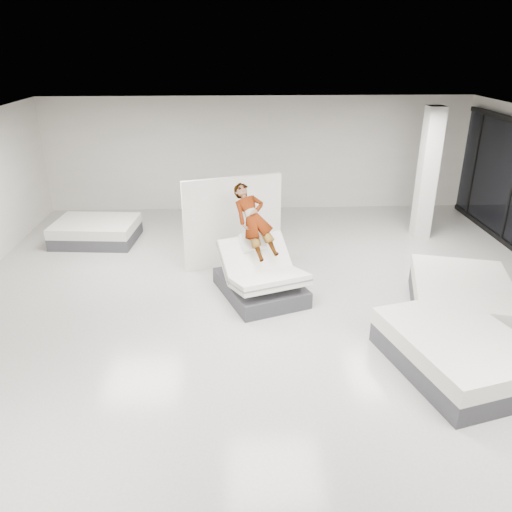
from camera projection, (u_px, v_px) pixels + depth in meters
name	position (u px, v px, depth m)	size (l,w,h in m)	color
room	(279.00, 248.00, 7.77)	(14.00, 14.04, 3.20)	#BBB8B1
hero_bed	(261.00, 279.00, 9.60)	(1.87, 2.14, 1.15)	#3A3A3F
person	(254.00, 234.00, 9.55)	(0.58, 0.38, 1.59)	slate
remote	(272.00, 248.00, 9.40)	(0.05, 0.14, 0.03)	black
divider_panel	(233.00, 222.00, 10.71)	(2.17, 0.10, 1.97)	white
flat_bed_right_far	(461.00, 297.00, 9.02)	(2.20, 2.59, 0.61)	#3A3A3F
flat_bed_right_near	(457.00, 352.00, 7.43)	(2.18, 2.56, 0.61)	#3A3A3F
flat_bed_left_far	(96.00, 231.00, 12.25)	(2.04, 1.60, 0.53)	#3A3A3F
column	(427.00, 174.00, 12.06)	(0.40, 0.40, 3.20)	silver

